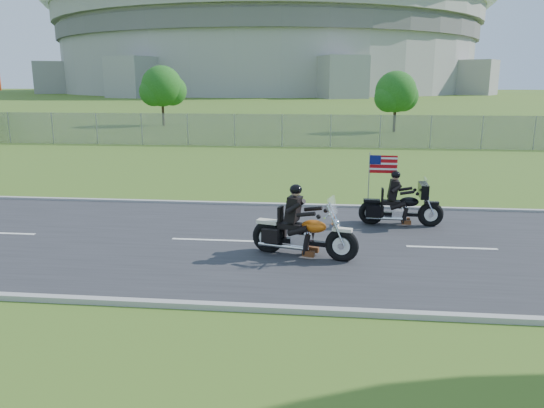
# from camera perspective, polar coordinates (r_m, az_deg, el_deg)

# --- Properties ---
(ground) EXTENTS (420.00, 420.00, 0.00)m
(ground) POSITION_cam_1_polar(r_m,az_deg,el_deg) (13.57, 2.00, -4.34)
(ground) COLOR #395A1C
(ground) RESTS_ON ground
(road) EXTENTS (120.00, 8.00, 0.04)m
(road) POSITION_cam_1_polar(r_m,az_deg,el_deg) (13.57, 2.00, -4.26)
(road) COLOR #28282B
(road) RESTS_ON ground
(curb_north) EXTENTS (120.00, 0.18, 0.12)m
(curb_north) POSITION_cam_1_polar(r_m,az_deg,el_deg) (17.46, 2.98, -0.17)
(curb_north) COLOR #9E9B93
(curb_north) RESTS_ON ground
(curb_south) EXTENTS (120.00, 0.18, 0.12)m
(curb_south) POSITION_cam_1_polar(r_m,az_deg,el_deg) (9.78, 0.24, -11.23)
(curb_south) COLOR #9E9B93
(curb_south) RESTS_ON ground
(fence) EXTENTS (60.00, 0.03, 2.00)m
(fence) POSITION_cam_1_polar(r_m,az_deg,el_deg) (33.57, -4.07, 7.95)
(fence) COLOR gray
(fence) RESTS_ON ground
(stadium) EXTENTS (140.40, 140.40, 29.20)m
(stadium) POSITION_cam_1_polar(r_m,az_deg,el_deg) (184.45, -0.40, 16.87)
(stadium) COLOR #A3A099
(stadium) RESTS_ON ground
(tree_fence_near) EXTENTS (3.52, 3.28, 4.75)m
(tree_fence_near) POSITION_cam_1_polar(r_m,az_deg,el_deg) (43.26, 13.22, 11.45)
(tree_fence_near) COLOR #382316
(tree_fence_near) RESTS_ON ground
(tree_fence_mid) EXTENTS (3.96, 3.69, 5.30)m
(tree_fence_mid) POSITION_cam_1_polar(r_m,az_deg,el_deg) (49.25, -11.69, 12.10)
(tree_fence_mid) COLOR #382316
(tree_fence_mid) RESTS_ON ground
(motorcycle_lead) EXTENTS (2.57, 1.08, 1.76)m
(motorcycle_lead) POSITION_cam_1_polar(r_m,az_deg,el_deg) (12.45, 3.27, -3.32)
(motorcycle_lead) COLOR black
(motorcycle_lead) RESTS_ON ground
(motorcycle_follow) EXTENTS (2.38, 0.79, 1.99)m
(motorcycle_follow) POSITION_cam_1_polar(r_m,az_deg,el_deg) (15.51, 13.68, -0.36)
(motorcycle_follow) COLOR black
(motorcycle_follow) RESTS_ON ground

